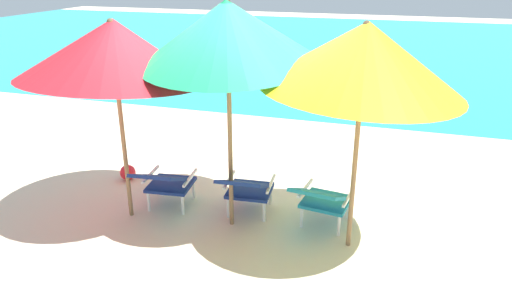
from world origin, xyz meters
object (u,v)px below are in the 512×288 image
object	(u,v)px
beach_umbrella_left	(113,50)
lounge_chair_right	(322,199)
lounge_chair_left	(165,182)
beach_umbrella_center	(228,32)
beach_umbrella_right	(364,56)
lounge_chair_center	(247,188)
beach_ball	(128,172)
swim_buoy	(328,68)

from	to	relation	value
beach_umbrella_left	lounge_chair_right	bearing A→B (deg)	8.46
lounge_chair_left	lounge_chair_right	bearing A→B (deg)	3.85
beach_umbrella_center	beach_umbrella_right	world-z (taller)	beach_umbrella_center
lounge_chair_center	beach_ball	size ratio (longest dim) A/B	4.15
beach_umbrella_left	beach_umbrella_right	bearing A→B (deg)	2.65
swim_buoy	lounge_chair_right	size ratio (longest dim) A/B	1.70
beach_umbrella_center	lounge_chair_right	bearing A→B (deg)	9.68
lounge_chair_center	beach_ball	xyz separation A→B (m)	(-1.93, 0.51, -0.29)
beach_ball	swim_buoy	bearing A→B (deg)	78.45
lounge_chair_left	beach_umbrella_center	bearing A→B (deg)	-3.13
beach_umbrella_right	beach_ball	bearing A→B (deg)	166.90
swim_buoy	beach_umbrella_center	xyz separation A→B (m)	(0.19, -8.59, 2.12)
lounge_chair_left	beach_ball	world-z (taller)	lounge_chair_left
lounge_chair_center	beach_umbrella_left	world-z (taller)	beach_umbrella_left
lounge_chair_right	lounge_chair_center	bearing A→B (deg)	179.44
lounge_chair_left	beach_ball	xyz separation A→B (m)	(-0.94, 0.65, -0.29)
beach_umbrella_right	lounge_chair_right	bearing A→B (deg)	147.61
lounge_chair_left	beach_umbrella_left	distance (m)	1.65
lounge_chair_right	beach_umbrella_left	size ratio (longest dim) A/B	0.36
beach_umbrella_center	beach_umbrella_right	size ratio (longest dim) A/B	1.08
lounge_chair_left	lounge_chair_center	distance (m)	1.00
lounge_chair_center	lounge_chair_right	bearing A→B (deg)	-0.56
lounge_chair_center	beach_umbrella_right	bearing A→B (deg)	-10.31
beach_umbrella_left	beach_umbrella_center	size ratio (longest dim) A/B	0.99
beach_umbrella_right	beach_umbrella_left	bearing A→B (deg)	-177.35
swim_buoy	lounge_chair_center	xyz separation A→B (m)	(0.32, -8.41, 0.31)
beach_ball	lounge_chair_center	bearing A→B (deg)	-14.86
lounge_chair_center	lounge_chair_right	distance (m)	0.89
lounge_chair_right	beach_umbrella_center	distance (m)	2.09
beach_umbrella_left	beach_ball	xyz separation A→B (m)	(-0.57, 0.86, -1.89)
swim_buoy	beach_ball	distance (m)	8.06
lounge_chair_center	lounge_chair_left	bearing A→B (deg)	-172.21
lounge_chair_left	beach_umbrella_right	distance (m)	2.77
lounge_chair_right	beach_umbrella_left	bearing A→B (deg)	-171.54
lounge_chair_right	beach_umbrella_right	distance (m)	1.70
beach_umbrella_center	beach_ball	distance (m)	2.86
lounge_chair_center	beach_umbrella_center	size ratio (longest dim) A/B	0.35
lounge_chair_right	beach_ball	distance (m)	2.89
beach_umbrella_left	beach_umbrella_center	world-z (taller)	beach_umbrella_center
lounge_chair_center	beach_umbrella_center	bearing A→B (deg)	-124.50
beach_umbrella_left	lounge_chair_left	bearing A→B (deg)	29.19
lounge_chair_center	beach_umbrella_left	bearing A→B (deg)	-165.82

